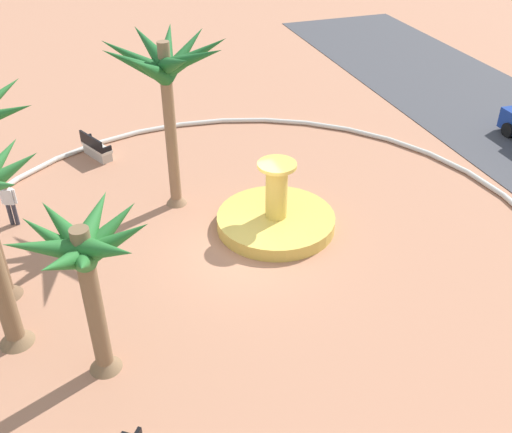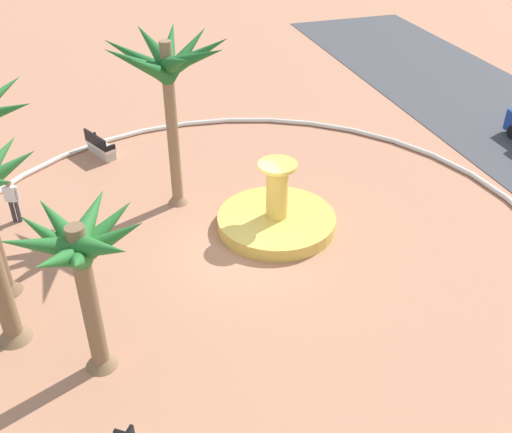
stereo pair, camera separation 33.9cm
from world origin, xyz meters
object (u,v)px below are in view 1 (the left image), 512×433
at_px(palm_tree_mid_plaza, 85,258).
at_px(fountain, 276,218).
at_px(bench_east, 97,149).
at_px(palm_tree_by_curb, 166,72).
at_px(person_cyclist_helmet, 9,202).

bearing_deg(palm_tree_mid_plaza, fountain, 126.09).
xyz_separation_m(fountain, bench_east, (-7.05, -5.14, 0.01)).
xyz_separation_m(palm_tree_by_curb, person_cyclist_helmet, (-0.41, -5.49, -3.95)).
bearing_deg(person_cyclist_helmet, fountain, 70.36).
bearing_deg(palm_tree_by_curb, fountain, 47.78).
bearing_deg(fountain, palm_tree_by_curb, -132.22).
bearing_deg(bench_east, fountain, 36.08).
bearing_deg(person_cyclist_helmet, palm_tree_mid_plaza, 16.27).
height_order(fountain, person_cyclist_helmet, fountain).
xyz_separation_m(fountain, palm_tree_by_curb, (-2.56, -2.82, 4.51)).
distance_m(palm_tree_by_curb, bench_east, 6.77).
relative_size(fountain, bench_east, 2.38).
relative_size(bench_east, person_cyclist_helmet, 1.03).
height_order(fountain, palm_tree_by_curb, palm_tree_by_curb).
distance_m(fountain, bench_east, 8.73).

